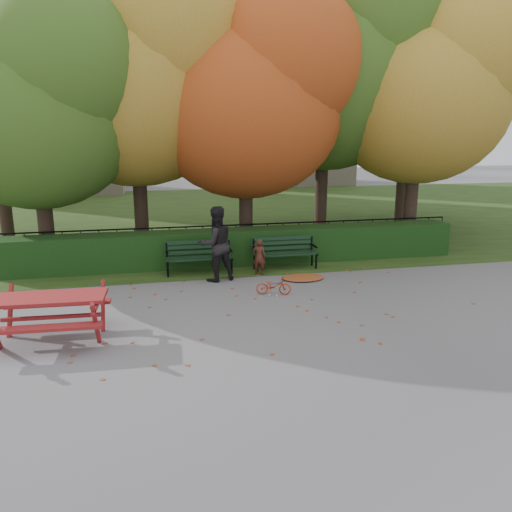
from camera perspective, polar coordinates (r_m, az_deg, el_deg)
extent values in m
plane|color=slate|center=(10.45, 2.84, -6.88)|extent=(90.00, 90.00, 0.00)
plane|color=#1E3211|center=(23.86, -5.99, 4.79)|extent=(90.00, 90.00, 0.00)
cube|color=tan|center=(36.21, -23.79, 18.67)|extent=(10.00, 7.00, 15.00)
cube|color=tan|center=(38.98, 3.60, 17.10)|extent=(9.00, 6.00, 12.00)
cube|color=black|center=(14.53, -1.77, 1.09)|extent=(13.00, 0.90, 1.00)
cube|color=black|center=(15.39, -2.31, 0.20)|extent=(14.00, 0.04, 0.04)
cube|color=black|center=(15.20, -2.35, 3.57)|extent=(14.00, 0.04, 0.04)
cylinder|color=black|center=(15.57, -26.59, 0.48)|extent=(0.03, 0.03, 1.00)
cylinder|color=black|center=(15.08, -13.62, 1.17)|extent=(0.03, 0.03, 1.00)
cylinder|color=black|center=(15.30, -2.33, 1.73)|extent=(0.03, 0.03, 1.00)
cylinder|color=black|center=(16.08, 8.27, 2.18)|extent=(0.03, 0.03, 1.00)
cylinder|color=black|center=(17.60, 19.01, 2.57)|extent=(0.03, 0.03, 1.00)
cylinder|color=black|center=(15.69, -22.94, 3.97)|extent=(0.44, 0.44, 2.62)
ellipsoid|color=#3A581E|center=(15.52, -23.93, 14.25)|extent=(5.60, 5.60, 5.04)
sphere|color=#3A581E|center=(14.76, -21.03, 19.51)|extent=(4.20, 4.20, 4.20)
cylinder|color=black|center=(16.57, -13.05, 6.08)|extent=(0.44, 0.44, 3.15)
ellipsoid|color=olive|center=(16.49, -13.71, 17.78)|extent=(6.40, 6.40, 5.76)
sphere|color=olive|center=(15.90, -9.68, 23.37)|extent=(4.80, 4.80, 4.80)
cylinder|color=black|center=(16.10, -1.16, 5.59)|extent=(0.44, 0.44, 2.80)
ellipsoid|color=#933A1C|center=(15.96, -1.22, 16.32)|extent=(6.00, 6.00, 5.40)
sphere|color=#933A1C|center=(15.59, 3.40, 21.34)|extent=(4.50, 4.50, 4.50)
cylinder|color=black|center=(18.10, 7.45, 7.50)|extent=(0.44, 0.44, 3.50)
ellipsoid|color=#3A581E|center=(18.09, 7.84, 19.38)|extent=(6.80, 6.80, 6.12)
sphere|color=#3A581E|center=(17.97, 12.94, 24.15)|extent=(5.10, 5.10, 5.10)
cylinder|color=black|center=(17.90, 17.28, 6.08)|extent=(0.44, 0.44, 2.97)
ellipsoid|color=olive|center=(17.79, 18.03, 16.30)|extent=(5.80, 5.80, 5.22)
sphere|color=olive|center=(17.83, 22.60, 20.16)|extent=(4.35, 4.35, 4.35)
cylinder|color=black|center=(19.66, -26.91, 6.37)|extent=(0.44, 0.44, 3.32)
sphere|color=#933A1C|center=(18.74, -25.67, 21.77)|extent=(4.95, 4.95, 4.95)
cylinder|color=black|center=(22.23, 16.31, 7.75)|extent=(0.44, 0.44, 3.15)
ellipsoid|color=#3A581E|center=(22.17, 16.92, 16.44)|extent=(6.00, 6.00, 5.40)
sphere|color=#3A581E|center=(22.17, 20.68, 19.68)|extent=(4.50, 4.50, 4.50)
cube|color=black|center=(13.32, -6.42, -0.42)|extent=(1.80, 0.12, 0.04)
cube|color=black|center=(13.49, -6.50, -0.24)|extent=(1.80, 0.12, 0.04)
cube|color=black|center=(13.67, -6.58, -0.06)|extent=(1.80, 0.12, 0.04)
cube|color=black|center=(13.73, -6.63, 0.47)|extent=(1.80, 0.05, 0.10)
cube|color=black|center=(13.70, -6.65, 1.08)|extent=(1.80, 0.05, 0.10)
cube|color=black|center=(13.67, -6.66, 1.61)|extent=(1.80, 0.05, 0.10)
cube|color=black|center=(13.44, -10.10, -0.51)|extent=(0.05, 0.55, 0.06)
cube|color=black|center=(13.65, -10.19, 0.68)|extent=(0.05, 0.05, 0.41)
cylinder|color=black|center=(13.32, -10.03, -1.53)|extent=(0.05, 0.05, 0.44)
cylinder|color=black|center=(13.67, -10.10, -1.14)|extent=(0.05, 0.05, 0.44)
cube|color=black|center=(13.42, -10.14, 0.34)|extent=(0.05, 0.45, 0.04)
cube|color=black|center=(13.61, -2.93, -0.14)|extent=(0.05, 0.55, 0.06)
cube|color=black|center=(13.81, -3.13, 1.03)|extent=(0.05, 0.05, 0.41)
cylinder|color=black|center=(13.48, -2.80, -1.14)|extent=(0.05, 0.05, 0.44)
cylinder|color=black|center=(13.83, -3.05, -0.77)|extent=(0.05, 0.05, 0.44)
cube|color=black|center=(13.58, -2.96, 0.70)|extent=(0.05, 0.45, 0.04)
cube|color=black|center=(13.76, 3.57, 0.10)|extent=(1.80, 0.12, 0.04)
cube|color=black|center=(13.93, 3.36, 0.27)|extent=(1.80, 0.12, 0.04)
cube|color=black|center=(14.10, 3.17, 0.43)|extent=(1.80, 0.12, 0.04)
cube|color=black|center=(14.16, 3.08, 0.95)|extent=(1.80, 0.05, 0.10)
cube|color=black|center=(14.13, 3.08, 1.54)|extent=(1.80, 0.05, 0.10)
cube|color=black|center=(14.10, 3.09, 2.06)|extent=(1.80, 0.05, 0.10)
cube|color=black|center=(13.73, -0.05, 0.01)|extent=(0.05, 0.55, 0.06)
cube|color=black|center=(13.94, -0.29, 1.16)|extent=(0.05, 0.05, 0.41)
cylinder|color=black|center=(13.61, 0.11, -0.98)|extent=(0.05, 0.05, 0.44)
cylinder|color=black|center=(13.95, -0.21, -0.62)|extent=(0.05, 0.05, 0.44)
cube|color=black|center=(13.71, -0.07, 0.84)|extent=(0.05, 0.45, 0.04)
cube|color=black|center=(14.18, 6.67, 0.36)|extent=(0.05, 0.55, 0.06)
cube|color=black|center=(14.38, 6.35, 1.47)|extent=(0.05, 0.05, 0.41)
cylinder|color=black|center=(14.07, 6.89, -0.60)|extent=(0.05, 0.05, 0.44)
cylinder|color=black|center=(14.40, 6.42, -0.26)|extent=(0.05, 0.05, 0.44)
cube|color=black|center=(14.16, 6.67, 1.16)|extent=(0.05, 0.45, 0.04)
cube|color=maroon|center=(9.77, -22.52, -4.46)|extent=(1.99, 0.90, 0.07)
cube|color=maroon|center=(9.27, -23.19, -7.60)|extent=(1.96, 0.36, 0.05)
cube|color=maroon|center=(10.47, -21.60, -5.06)|extent=(1.96, 0.36, 0.05)
cube|color=maroon|center=(10.55, -26.27, -5.64)|extent=(0.09, 0.56, 0.95)
cube|color=maroon|center=(10.02, -27.21, -5.02)|extent=(0.13, 1.47, 0.07)
cube|color=maroon|center=(9.27, -17.82, -7.42)|extent=(0.09, 0.56, 0.95)
cube|color=maroon|center=(10.18, -17.08, -5.47)|extent=(0.09, 0.56, 0.95)
cube|color=maroon|center=(9.63, -17.55, -4.82)|extent=(0.13, 1.47, 0.07)
cube|color=maroon|center=(9.88, -22.32, -6.49)|extent=(1.74, 0.15, 0.07)
ellipsoid|color=maroon|center=(13.10, 5.38, -2.46)|extent=(1.13, 0.79, 0.08)
imported|color=#441F16|center=(13.34, 0.35, -0.10)|extent=(0.41, 0.32, 0.98)
imported|color=black|center=(12.74, -4.60, 1.39)|extent=(1.11, 0.97, 1.93)
imported|color=#AC290F|center=(11.75, 2.01, -3.43)|extent=(0.86, 0.51, 0.43)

